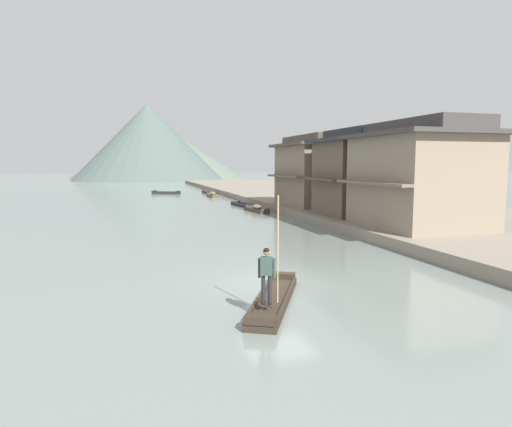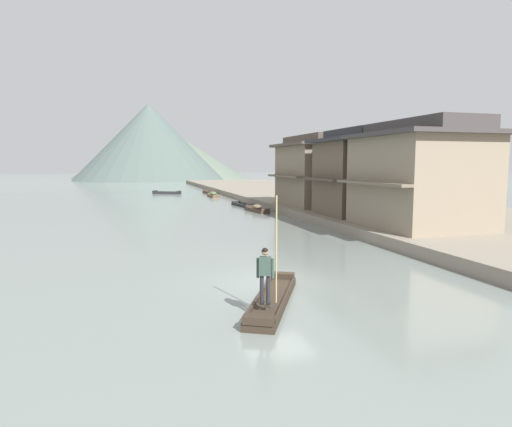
# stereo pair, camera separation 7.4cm
# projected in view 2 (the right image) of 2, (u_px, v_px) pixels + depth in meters

# --- Properties ---
(ground_plane) EXTENTS (400.00, 400.00, 0.00)m
(ground_plane) POSITION_uv_depth(u_px,v_px,m) (277.00, 282.00, 16.29)
(ground_plane) COLOR gray
(riverbank_right) EXTENTS (18.00, 110.00, 0.63)m
(riverbank_right) POSITION_uv_depth(u_px,v_px,m) (330.00, 200.00, 49.41)
(riverbank_right) COLOR gray
(riverbank_right) RESTS_ON ground
(boat_foreground_poled) EXTENTS (3.05, 4.79, 0.42)m
(boat_foreground_poled) POSITION_uv_depth(u_px,v_px,m) (273.00, 300.00, 13.70)
(boat_foreground_poled) COLOR #33281E
(boat_foreground_poled) RESTS_ON ground
(boatman_person) EXTENTS (0.54, 0.36, 3.04)m
(boatman_person) POSITION_uv_depth(u_px,v_px,m) (266.00, 269.00, 12.23)
(boatman_person) COLOR black
(boatman_person) RESTS_ON boat_foreground_poled
(boat_moored_nearest) EXTENTS (1.42, 4.40, 0.37)m
(boat_moored_nearest) POSITION_uv_depth(u_px,v_px,m) (243.00, 205.00, 45.16)
(boat_moored_nearest) COLOR #232326
(boat_moored_nearest) RESTS_ON ground
(boat_moored_second) EXTENTS (0.99, 4.42, 0.69)m
(boat_moored_second) POSITION_uv_depth(u_px,v_px,m) (213.00, 195.00, 57.78)
(boat_moored_second) COLOR brown
(boat_moored_second) RESTS_ON ground
(boat_moored_third) EXTENTS (1.29, 3.81, 0.47)m
(boat_moored_third) POSITION_uv_depth(u_px,v_px,m) (209.00, 192.00, 64.50)
(boat_moored_third) COLOR #423328
(boat_moored_third) RESTS_ON ground
(boat_moored_far) EXTENTS (4.02, 2.91, 0.46)m
(boat_moored_far) POSITION_uv_depth(u_px,v_px,m) (167.00, 193.00, 63.69)
(boat_moored_far) COLOR #232326
(boat_moored_far) RESTS_ON ground
(boat_midriver_drifting) EXTENTS (1.35, 3.98, 0.67)m
(boat_midriver_drifting) POSITION_uv_depth(u_px,v_px,m) (257.00, 209.00, 40.03)
(boat_midriver_drifting) COLOR #423328
(boat_midriver_drifting) RESTS_ON ground
(house_waterfront_nearest) EXTENTS (6.82, 7.87, 6.14)m
(house_waterfront_nearest) POSITION_uv_depth(u_px,v_px,m) (419.00, 176.00, 25.73)
(house_waterfront_nearest) COLOR gray
(house_waterfront_nearest) RESTS_ON riverbank_right
(house_waterfront_second) EXTENTS (6.51, 5.90, 6.14)m
(house_waterfront_second) POSITION_uv_depth(u_px,v_px,m) (360.00, 173.00, 31.96)
(house_waterfront_second) COLOR brown
(house_waterfront_second) RESTS_ON riverbank_right
(house_waterfront_tall) EXTENTS (5.73, 8.22, 6.14)m
(house_waterfront_tall) POSITION_uv_depth(u_px,v_px,m) (313.00, 171.00, 39.15)
(house_waterfront_tall) COLOR #7F705B
(house_waterfront_tall) RESTS_ON riverbank_right
(hill_far_west) EXTENTS (39.56, 39.56, 20.20)m
(hill_far_west) POSITION_uv_depth(u_px,v_px,m) (149.00, 142.00, 118.68)
(hill_far_west) COLOR #4C5B56
(hill_far_west) RESTS_ON ground
(hill_far_centre) EXTENTS (52.82, 52.82, 16.72)m
(hill_far_centre) POSITION_uv_depth(u_px,v_px,m) (160.00, 151.00, 139.10)
(hill_far_centre) COLOR #5B6B5B
(hill_far_centre) RESTS_ON ground
(hill_far_east) EXTENTS (44.77, 44.77, 17.98)m
(hill_far_east) POSITION_uv_depth(u_px,v_px,m) (148.00, 149.00, 147.09)
(hill_far_east) COLOR slate
(hill_far_east) RESTS_ON ground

